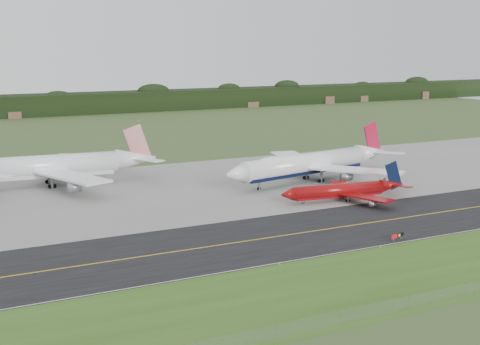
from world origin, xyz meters
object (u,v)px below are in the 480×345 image
object	(u,v)px
jet_ba_747	(310,163)
jet_star_tail	(49,167)
taxiway_sign	(397,236)
jet_red_737	(345,190)

from	to	relation	value
jet_ba_747	jet_star_tail	distance (m)	77.11
jet_star_tail	taxiway_sign	bearing A→B (deg)	-58.77
jet_ba_747	jet_red_737	size ratio (longest dim) A/B	1.79
taxiway_sign	jet_red_737	bearing A→B (deg)	71.62
jet_ba_747	jet_star_tail	world-z (taller)	jet_star_tail
jet_ba_747	jet_star_tail	xyz separation A→B (m)	(-71.45, 29.00, 0.09)
jet_red_737	taxiway_sign	xyz separation A→B (m)	(-11.73, -35.31, -1.68)
jet_red_737	taxiway_sign	world-z (taller)	jet_red_737
jet_star_tail	taxiway_sign	world-z (taller)	jet_star_tail
jet_red_737	jet_ba_747	bearing A→B (deg)	77.71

